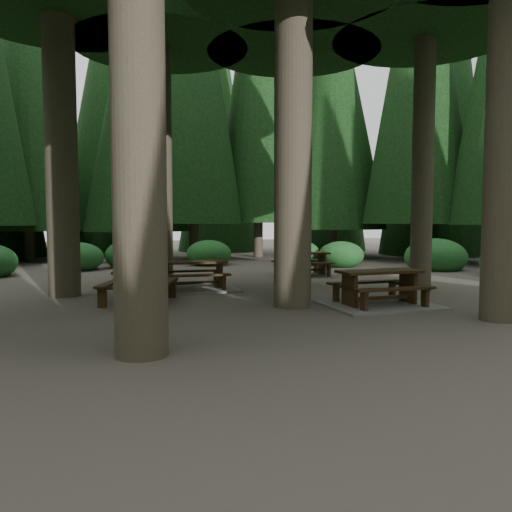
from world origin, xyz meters
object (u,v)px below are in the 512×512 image
object	(u,v)px
picnic_table_b	(139,280)
picnic_table_d	(302,260)
picnic_table_a	(379,294)
picnic_table_c	(193,280)

from	to	relation	value
picnic_table_b	picnic_table_d	bearing A→B (deg)	-34.90
picnic_table_d	picnic_table_a	bearing A→B (deg)	-94.75
picnic_table_b	picnic_table_c	xyz separation A→B (m)	(1.64, 1.84, -0.27)
picnic_table_d	picnic_table_b	bearing A→B (deg)	-141.01
picnic_table_b	picnic_table_d	distance (m)	7.46
picnic_table_b	picnic_table_d	size ratio (longest dim) A/B	1.17
picnic_table_a	picnic_table_d	bearing A→B (deg)	81.63
picnic_table_a	picnic_table_c	distance (m)	5.33
picnic_table_a	picnic_table_d	size ratio (longest dim) A/B	1.25
picnic_table_a	picnic_table_b	size ratio (longest dim) A/B	1.07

